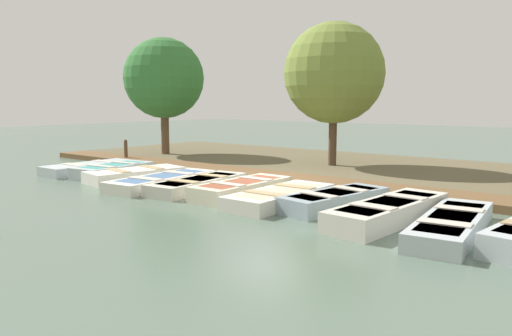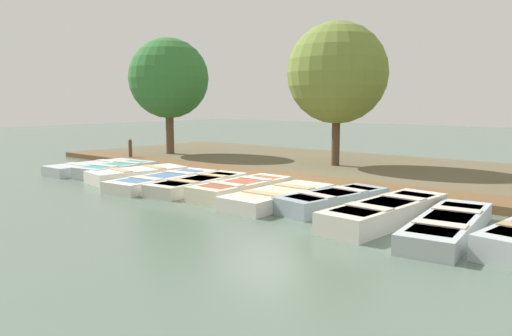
% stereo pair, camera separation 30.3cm
% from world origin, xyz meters
% --- Properties ---
extents(ground_plane, '(80.00, 80.00, 0.00)m').
position_xyz_m(ground_plane, '(0.00, 0.00, 0.00)').
color(ground_plane, '#566B5B').
extents(shore_bank, '(8.00, 24.00, 0.16)m').
position_xyz_m(shore_bank, '(-5.00, 0.00, 0.08)').
color(shore_bank, brown).
rests_on(shore_bank, ground_plane).
extents(dock_walkway, '(1.36, 23.46, 0.20)m').
position_xyz_m(dock_walkway, '(-1.12, 0.00, 0.10)').
color(dock_walkway, brown).
rests_on(dock_walkway, ground_plane).
extents(rowboat_0, '(3.17, 1.21, 0.34)m').
position_xyz_m(rowboat_0, '(1.46, -6.50, 0.17)').
color(rowboat_0, '#B2BCC1').
rests_on(rowboat_0, ground_plane).
extents(rowboat_1, '(2.80, 1.56, 0.40)m').
position_xyz_m(rowboat_1, '(1.43, -5.18, 0.20)').
color(rowboat_1, '#B2BCC1').
rests_on(rowboat_1, ground_plane).
extents(rowboat_2, '(3.10, 1.67, 0.38)m').
position_xyz_m(rowboat_2, '(1.58, -3.83, 0.19)').
color(rowboat_2, silver).
rests_on(rowboat_2, ground_plane).
extents(rowboat_3, '(3.64, 1.53, 0.33)m').
position_xyz_m(rowboat_3, '(1.76, -2.36, 0.16)').
color(rowboat_3, silver).
rests_on(rowboat_3, ground_plane).
extents(rowboat_4, '(3.34, 1.35, 0.35)m').
position_xyz_m(rowboat_4, '(1.57, -1.10, 0.17)').
color(rowboat_4, beige).
rests_on(rowboat_4, ground_plane).
extents(rowboat_5, '(3.01, 1.13, 0.40)m').
position_xyz_m(rowboat_5, '(1.44, 0.37, 0.20)').
color(rowboat_5, beige).
rests_on(rowboat_5, ground_plane).
extents(rowboat_6, '(3.17, 1.21, 0.36)m').
position_xyz_m(rowboat_6, '(1.63, 1.73, 0.18)').
color(rowboat_6, silver).
rests_on(rowboat_6, ground_plane).
extents(rowboat_7, '(3.04, 1.44, 0.40)m').
position_xyz_m(rowboat_7, '(1.25, 2.99, 0.20)').
color(rowboat_7, '#8C9EA8').
rests_on(rowboat_7, ground_plane).
extents(rowboat_8, '(3.60, 1.23, 0.44)m').
position_xyz_m(rowboat_8, '(1.71, 4.51, 0.22)').
color(rowboat_8, beige).
rests_on(rowboat_8, ground_plane).
extents(rowboat_9, '(3.64, 1.37, 0.37)m').
position_xyz_m(rowboat_9, '(1.86, 5.81, 0.18)').
color(rowboat_9, '#B2BCC1').
rests_on(rowboat_9, ground_plane).
extents(mooring_post_near, '(0.14, 0.14, 0.92)m').
position_xyz_m(mooring_post_near, '(-1.14, -7.94, 0.46)').
color(mooring_post_near, brown).
rests_on(mooring_post_near, ground_plane).
extents(park_tree_far_left, '(3.43, 3.43, 5.13)m').
position_xyz_m(park_tree_far_left, '(-3.31, -8.06, 3.40)').
color(park_tree_far_left, brown).
rests_on(park_tree_far_left, ground_plane).
extents(park_tree_left, '(3.54, 3.54, 5.18)m').
position_xyz_m(park_tree_left, '(-4.44, -0.38, 3.40)').
color(park_tree_left, '#4C3828').
rests_on(park_tree_left, ground_plane).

